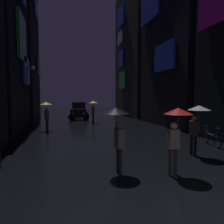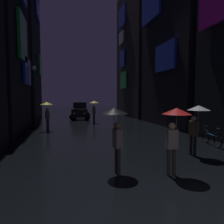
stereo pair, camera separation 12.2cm
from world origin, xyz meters
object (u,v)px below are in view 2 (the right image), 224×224
car_distant (80,111)px  pedestrian_far_right_yellow (47,108)px  bicycle_parked_at_storefront (212,138)px  streetlamp_left_far (34,89)px  pedestrian_midstreet_left_yellow (94,106)px  pedestrian_midstreet_centre_clear (197,116)px  pedestrian_foreground_right_red (175,122)px  pedestrian_foreground_left_black (115,122)px

car_distant → pedestrian_far_right_yellow: bearing=-112.1°
bicycle_parked_at_storefront → streetlamp_left_far: streetlamp_left_far is taller
pedestrian_midstreet_left_yellow → streetlamp_left_far: 5.56m
bicycle_parked_at_storefront → pedestrian_midstreet_centre_clear: bearing=-144.7°
pedestrian_foreground_right_red → pedestrian_far_right_yellow: bearing=114.3°
pedestrian_midstreet_left_yellow → pedestrian_midstreet_centre_clear: 12.14m
car_distant → streetlamp_left_far: size_ratio=0.86×
pedestrian_far_right_yellow → car_distant: (3.13, 7.72, -0.74)m
pedestrian_foreground_left_black → pedestrian_midstreet_centre_clear: bearing=14.6°
pedestrian_midstreet_left_yellow → bicycle_parked_at_storefront: size_ratio=1.18×
pedestrian_midstreet_centre_clear → car_distant: pedestrian_midstreet_centre_clear is taller
bicycle_parked_at_storefront → car_distant: 15.62m
pedestrian_midstreet_centre_clear → car_distant: (-3.36, 16.07, -0.74)m
pedestrian_far_right_yellow → bicycle_parked_at_storefront: size_ratio=1.18×
pedestrian_midstreet_left_yellow → pedestrian_midstreet_centre_clear: size_ratio=1.00×
pedestrian_far_right_yellow → pedestrian_midstreet_left_yellow: same height
pedestrian_foreground_right_red → pedestrian_midstreet_centre_clear: bearing=38.7°
pedestrian_foreground_right_red → pedestrian_midstreet_centre_clear: 2.57m
pedestrian_midstreet_left_yellow → pedestrian_foreground_left_black: bearing=-96.0°
pedestrian_midstreet_centre_clear → streetlamp_left_far: streetlamp_left_far is taller
pedestrian_foreground_right_red → pedestrian_midstreet_left_yellow: 13.52m
pedestrian_midstreet_centre_clear → bicycle_parked_at_storefront: 2.75m
pedestrian_far_right_yellow → pedestrian_foreground_left_black: same height
bicycle_parked_at_storefront → car_distant: size_ratio=0.42×
pedestrian_foreground_right_red → pedestrian_midstreet_centre_clear: same height
pedestrian_midstreet_centre_clear → streetlamp_left_far: bearing=125.5°
pedestrian_midstreet_centre_clear → bicycle_parked_at_storefront: bearing=35.3°
pedestrian_midstreet_centre_clear → pedestrian_midstreet_left_yellow: bearing=101.4°
bicycle_parked_at_storefront → car_distant: bearing=110.0°
pedestrian_far_right_yellow → pedestrian_foreground_left_black: size_ratio=1.00×
pedestrian_foreground_right_red → bicycle_parked_at_storefront: (3.99, 3.01, -1.28)m
pedestrian_midstreet_left_yellow → bicycle_parked_at_storefront: 11.45m
pedestrian_far_right_yellow → pedestrian_midstreet_centre_clear: 10.58m
pedestrian_foreground_left_black → car_distant: 17.08m
pedestrian_far_right_yellow → pedestrian_midstreet_centre_clear: bearing=-52.1°
pedestrian_foreground_right_red → streetlamp_left_far: 13.57m
pedestrian_midstreet_left_yellow → bicycle_parked_at_storefront: (4.39, -10.50, -1.28)m
pedestrian_midstreet_left_yellow → streetlamp_left_far: streetlamp_left_far is taller
pedestrian_far_right_yellow → car_distant: 8.36m
pedestrian_foreground_left_black → streetlamp_left_far: streetlamp_left_far is taller
pedestrian_foreground_left_black → pedestrian_midstreet_left_yellow: size_ratio=1.00×
pedestrian_far_right_yellow → pedestrian_midstreet_centre_clear: same height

